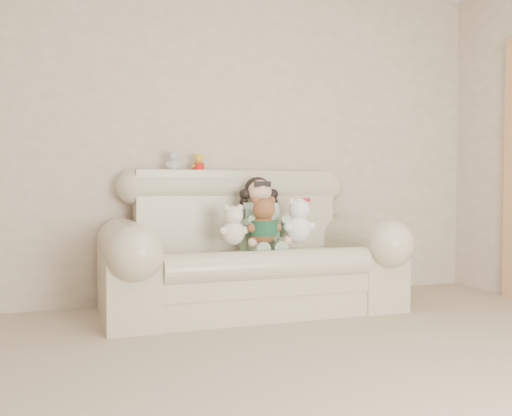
# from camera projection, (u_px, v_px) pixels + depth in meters

# --- Properties ---
(wall_back) EXTENTS (4.50, 0.00, 4.50)m
(wall_back) POSITION_uv_depth(u_px,v_px,m) (225.00, 137.00, 4.46)
(wall_back) COLOR beige
(wall_back) RESTS_ON ground
(sofa) EXTENTS (2.10, 0.95, 1.03)m
(sofa) POSITION_uv_depth(u_px,v_px,m) (251.00, 240.00, 4.03)
(sofa) COLOR #BEB599
(sofa) RESTS_ON floor
(seated_child) EXTENTS (0.35, 0.42, 0.57)m
(seated_child) POSITION_uv_depth(u_px,v_px,m) (259.00, 213.00, 4.13)
(seated_child) COLOR #367847
(seated_child) RESTS_ON sofa
(brown_teddy) EXTENTS (0.27, 0.22, 0.39)m
(brown_teddy) POSITION_uv_depth(u_px,v_px,m) (264.00, 216.00, 3.90)
(brown_teddy) COLOR brown
(brown_teddy) RESTS_ON sofa
(white_cat) EXTENTS (0.28, 0.24, 0.38)m
(white_cat) POSITION_uv_depth(u_px,v_px,m) (299.00, 216.00, 4.00)
(white_cat) COLOR white
(white_cat) RESTS_ON sofa
(cream_teddy) EXTENTS (0.25, 0.22, 0.33)m
(cream_teddy) POSITION_uv_depth(u_px,v_px,m) (233.00, 221.00, 3.87)
(cream_teddy) COLOR silver
(cream_teddy) RESTS_ON sofa
(yellow_mini_bear) EXTENTS (0.13, 0.11, 0.17)m
(yellow_mini_bear) POSITION_uv_depth(u_px,v_px,m) (199.00, 161.00, 4.27)
(yellow_mini_bear) COLOR gold
(yellow_mini_bear) RESTS_ON sofa
(grey_mini_plush) EXTENTS (0.14, 0.11, 0.19)m
(grey_mini_plush) POSITION_uv_depth(u_px,v_px,m) (173.00, 159.00, 4.17)
(grey_mini_plush) COLOR silver
(grey_mini_plush) RESTS_ON sofa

